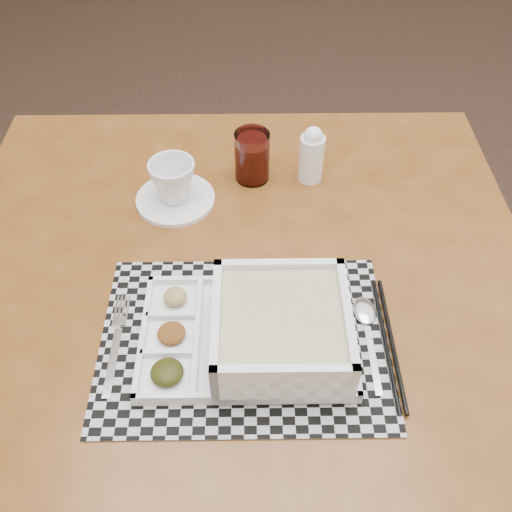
# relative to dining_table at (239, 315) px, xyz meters

# --- Properties ---
(floor) EXTENTS (5.00, 5.00, 0.00)m
(floor) POSITION_rel_dining_table_xyz_m (0.88, 0.57, -0.68)
(floor) COLOR black
(floor) RESTS_ON ground
(dining_table) EXTENTS (1.05, 1.05, 0.76)m
(dining_table) POSITION_rel_dining_table_xyz_m (0.00, 0.00, 0.00)
(dining_table) COLOR #532B0F
(dining_table) RESTS_ON ground
(placemat) EXTENTS (0.45, 0.34, 0.00)m
(placemat) POSITION_rel_dining_table_xyz_m (0.01, -0.11, 0.08)
(placemat) COLOR #A5A6AD
(placemat) RESTS_ON dining_table
(serving_tray) EXTENTS (0.33, 0.23, 0.09)m
(serving_tray) POSITION_rel_dining_table_xyz_m (0.05, -0.12, 0.12)
(serving_tray) COLOR white
(serving_tray) RESTS_ON placemat
(fork) EXTENTS (0.02, 0.19, 0.00)m
(fork) POSITION_rel_dining_table_xyz_m (-0.19, -0.10, 0.08)
(fork) COLOR silver
(fork) RESTS_ON placemat
(spoon) EXTENTS (0.04, 0.18, 0.01)m
(spoon) POSITION_rel_dining_table_xyz_m (0.20, -0.08, 0.08)
(spoon) COLOR silver
(spoon) RESTS_ON placemat
(chopsticks) EXTENTS (0.02, 0.24, 0.01)m
(chopsticks) POSITION_rel_dining_table_xyz_m (0.22, -0.12, 0.08)
(chopsticks) COLOR black
(chopsticks) RESTS_ON placemat
(saucer) EXTENTS (0.15, 0.15, 0.01)m
(saucer) POSITION_rel_dining_table_xyz_m (-0.11, 0.22, 0.08)
(saucer) COLOR white
(saucer) RESTS_ON dining_table
(cup) EXTENTS (0.11, 0.11, 0.08)m
(cup) POSITION_rel_dining_table_xyz_m (-0.11, 0.22, 0.13)
(cup) COLOR white
(cup) RESTS_ON saucer
(juice_glass) EXTENTS (0.07, 0.07, 0.10)m
(juice_glass) POSITION_rel_dining_table_xyz_m (0.03, 0.28, 0.13)
(juice_glass) COLOR white
(juice_glass) RESTS_ON dining_table
(creamer_bottle) EXTENTS (0.05, 0.05, 0.12)m
(creamer_bottle) POSITION_rel_dining_table_xyz_m (0.15, 0.28, 0.14)
(creamer_bottle) COLOR white
(creamer_bottle) RESTS_ON dining_table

